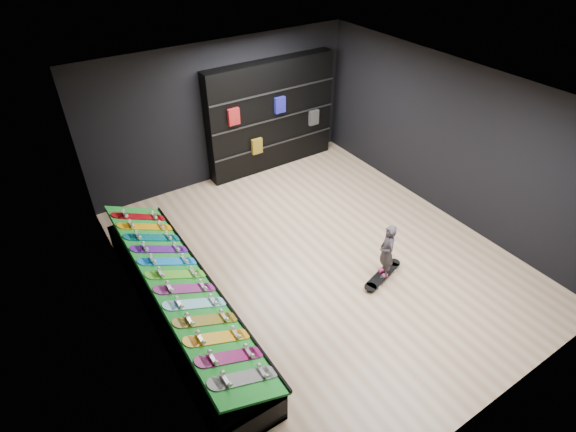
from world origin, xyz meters
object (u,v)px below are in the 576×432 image
child (385,261)px  floor_skateboard (383,276)px  display_rack (182,306)px  back_shelving (271,116)px

child → floor_skateboard: bearing=180.0°
display_rack → back_shelving: bearing=42.4°
display_rack → child: child is taller
floor_skateboard → display_rack: bearing=145.6°
back_shelving → display_rack: bearing=-137.6°
floor_skateboard → child: bearing=0.0°
back_shelving → floor_skateboard: size_ratio=3.15×
display_rack → back_shelving: size_ratio=1.46×
back_shelving → floor_skateboard: 4.53m
back_shelving → child: size_ratio=5.15×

